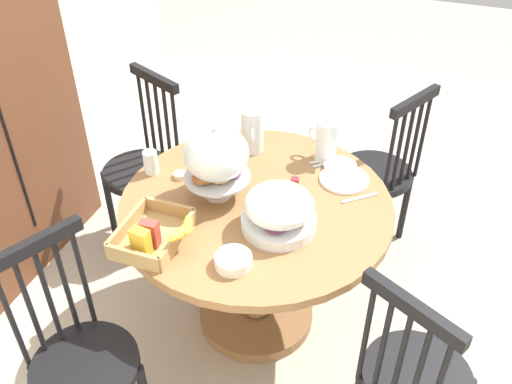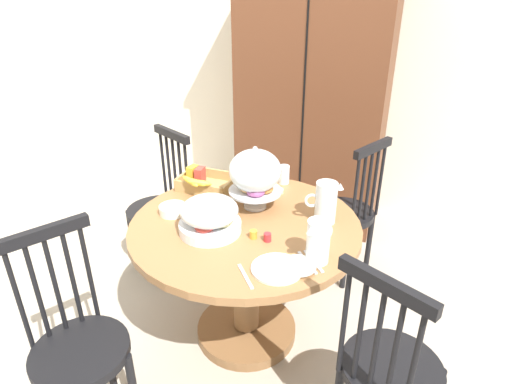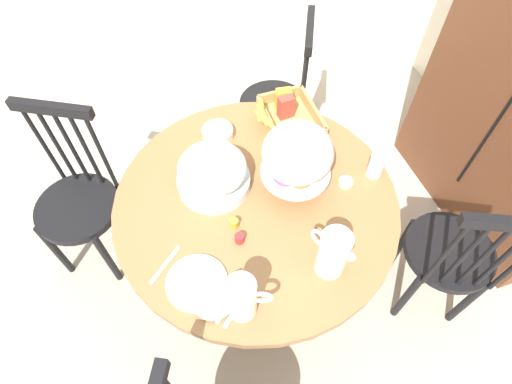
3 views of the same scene
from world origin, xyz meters
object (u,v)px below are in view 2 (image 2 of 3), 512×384
Objects in this scene: drinking_glass at (284,174)px; butter_dish at (278,191)px; cereal_basket at (203,182)px; fruit_platter_covered at (210,216)px; windsor_chair_by_cabinet at (78,349)px; windsor_chair_far_side at (346,214)px; cereal_bowl at (173,210)px; pastry_stand_with_dome at (255,173)px; windsor_chair_facing_door at (388,372)px; milk_pitcher at (318,243)px; windsor_chair_near_window at (161,210)px; wooden_armoire at (313,102)px; china_plate_small at (298,266)px; china_plate_large at (277,269)px; dining_table at (246,259)px; orange_juice_pitcher at (325,204)px.

drinking_glass reaches higher than butter_dish.
cereal_basket is 0.44m from butter_dish.
windsor_chair_by_cabinet is at bearing -117.18° from fruit_platter_covered.
cereal_bowl is at bearing -132.51° from windsor_chair_far_side.
windsor_chair_by_cabinet is 1.13m from pastry_stand_with_dome.
windsor_chair_facing_door is 1.23m from drinking_glass.
fruit_platter_covered reaches higher than butter_dish.
milk_pitcher is at bearing -5.25° from fruit_platter_covered.
windsor_chair_far_side is (1.17, 0.39, 0.00)m from windsor_chair_near_window.
china_plate_small is (0.41, -1.77, -0.23)m from wooden_armoire.
cereal_basket is at bearing 163.99° from pastry_stand_with_dome.
drinking_glass is (0.41, 0.24, 0.01)m from cereal_basket.
windsor_chair_facing_door is at bearing -18.04° from china_plate_small.
milk_pitcher is 0.21m from china_plate_large.
dining_table is at bearing -97.28° from butter_dish.
windsor_chair_near_window reaches higher than drinking_glass.
cereal_bowl reaches higher than china_plate_small.
drinking_glass is at bearing 106.04° from china_plate_large.
windsor_chair_by_cabinet reaches higher than dining_table.
drinking_glass is (-0.24, 0.83, 0.05)m from china_plate_large.
butter_dish reaches higher than china_plate_large.
milk_pitcher is 0.80m from drinking_glass.
butter_dish is at bearing 108.14° from china_plate_large.
dining_table is 0.53m from cereal_basket.
windsor_chair_facing_door is at bearing -51.45° from drinking_glass.
fruit_platter_covered is at bearing 164.11° from china_plate_small.
wooden_armoire is at bearing 91.89° from dining_table.
orange_juice_pitcher is at bearing 97.92° from milk_pitcher.
windsor_chair_far_side is at bearing 34.12° from cereal_basket.
windsor_chair_by_cabinet is at bearing -93.70° from cereal_basket.
cereal_basket is at bearing 86.30° from windsor_chair_by_cabinet.
orange_juice_pitcher is (0.81, 0.91, 0.38)m from windsor_chair_by_cabinet.
pastry_stand_with_dome reaches higher than fruit_platter_covered.
orange_juice_pitcher is at bearing -47.53° from drinking_glass.
pastry_stand_with_dome is at bearing 139.91° from milk_pitcher.
fruit_platter_covered is at bearing -103.75° from drinking_glass.
china_plate_large is at bearing -71.86° from butter_dish.
windsor_chair_far_side is 1.15m from china_plate_large.
china_plate_small is at bearing -37.86° from dining_table.
china_plate_large is at bearing -101.09° from orange_juice_pitcher.
windsor_chair_by_cabinet is 0.78m from cereal_bowl.
butter_dish is at bearing 44.79° from cereal_bowl.
windsor_chair_by_cabinet is at bearing -146.34° from milk_pitcher.
pastry_stand_with_dome is 1.09× the size of cereal_basket.
windsor_chair_by_cabinet is 3.09× the size of cereal_basket.
wooden_armoire reaches higher than cereal_basket.
cereal_basket is at bearing 121.28° from fruit_platter_covered.
wooden_armoire is 13.07× the size of china_plate_small.
windsor_chair_near_window is at bearing 163.20° from pastry_stand_with_dome.
china_plate_small is (1.14, -0.68, 0.30)m from windsor_chair_near_window.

